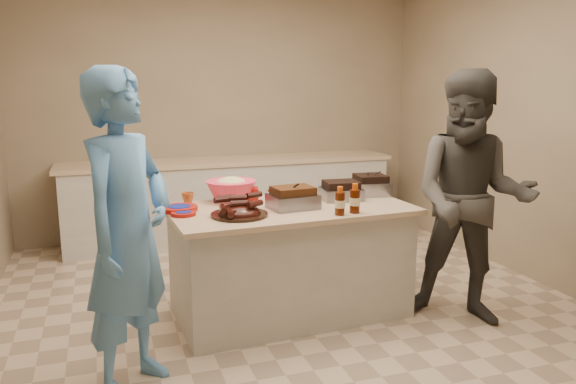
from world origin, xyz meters
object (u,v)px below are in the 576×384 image
object	(u,v)px
roasting_pan	(370,194)
guest_gray	(463,319)
island	(290,313)
mustard_bottle	(274,203)
coleslaw_bowl	(231,200)
plastic_cup	(188,204)
bbq_bottle_a	(340,215)
bbq_bottle_b	(354,213)
rib_platter	(239,216)

from	to	relation	value
roasting_pan	guest_gray	distance (m)	1.19
island	mustard_bottle	distance (m)	0.85
island	coleslaw_bowl	distance (m)	0.97
mustard_bottle	plastic_cup	bearing A→B (deg)	163.13
bbq_bottle_a	island	bearing A→B (deg)	124.16
bbq_bottle_a	bbq_bottle_b	distance (m)	0.13
coleslaw_bowl	bbq_bottle_a	bearing A→B (deg)	-49.37
roasting_pan	guest_gray	bearing A→B (deg)	-53.59
island	guest_gray	bearing A→B (deg)	-26.79
coleslaw_bowl	bbq_bottle_b	distance (m)	0.99
coleslaw_bowl	mustard_bottle	distance (m)	0.35
island	bbq_bottle_a	xyz separation A→B (m)	(0.24, -0.35, 0.83)
bbq_bottle_b	mustard_bottle	size ratio (longest dim) A/B	1.74
plastic_cup	guest_gray	bearing A→B (deg)	-24.27
island	mustard_bottle	size ratio (longest dim) A/B	14.73
rib_platter	mustard_bottle	bearing A→B (deg)	41.46
coleslaw_bowl	plastic_cup	bearing A→B (deg)	-176.89
coleslaw_bowl	mustard_bottle	world-z (taller)	coleslaw_bowl
bbq_bottle_b	guest_gray	size ratio (longest dim) A/B	0.11
rib_platter	bbq_bottle_b	xyz separation A→B (m)	(0.79, -0.17, 0.00)
island	roasting_pan	bearing A→B (deg)	12.86
bbq_bottle_a	plastic_cup	bearing A→B (deg)	143.93
rib_platter	coleslaw_bowl	size ratio (longest dim) A/B	1.01
roasting_pan	coleslaw_bowl	world-z (taller)	coleslaw_bowl
plastic_cup	guest_gray	distance (m)	2.22
rib_platter	roasting_pan	size ratio (longest dim) A/B	1.42
island	mustard_bottle	bearing A→B (deg)	115.94
coleslaw_bowl	guest_gray	world-z (taller)	coleslaw_bowl
island	rib_platter	xyz separation A→B (m)	(-0.42, -0.16, 0.83)
coleslaw_bowl	bbq_bottle_b	xyz separation A→B (m)	(0.73, -0.68, 0.00)
bbq_bottle_a	guest_gray	bearing A→B (deg)	-9.92
rib_platter	guest_gray	xyz separation A→B (m)	(1.61, -0.36, -0.83)
bbq_bottle_a	guest_gray	xyz separation A→B (m)	(0.94, -0.16, -0.83)
coleslaw_bowl	mustard_bottle	xyz separation A→B (m)	(0.28, -0.21, 0.00)
island	coleslaw_bowl	xyz separation A→B (m)	(-0.36, 0.35, 0.83)
roasting_pan	bbq_bottle_a	size ratio (longest dim) A/B	1.39
rib_platter	roasting_pan	world-z (taller)	rib_platter
plastic_cup	bbq_bottle_b	bearing A→B (deg)	-31.82
roasting_pan	coleslaw_bowl	xyz separation A→B (m)	(-1.12, 0.13, 0.00)
rib_platter	plastic_cup	xyz separation A→B (m)	(-0.27, 0.49, 0.00)
bbq_bottle_b	guest_gray	world-z (taller)	bbq_bottle_b
plastic_cup	coleslaw_bowl	bearing A→B (deg)	3.11
island	bbq_bottle_a	bearing A→B (deg)	-58.95
bbq_bottle_b	mustard_bottle	xyz separation A→B (m)	(-0.44, 0.47, 0.00)
coleslaw_bowl	bbq_bottle_a	distance (m)	0.92
coleslaw_bowl	island	bearing A→B (deg)	-43.84
roasting_pan	plastic_cup	distance (m)	1.46
roasting_pan	mustard_bottle	distance (m)	0.84
guest_gray	coleslaw_bowl	bearing A→B (deg)	-171.20
rib_platter	coleslaw_bowl	xyz separation A→B (m)	(0.06, 0.51, 0.00)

